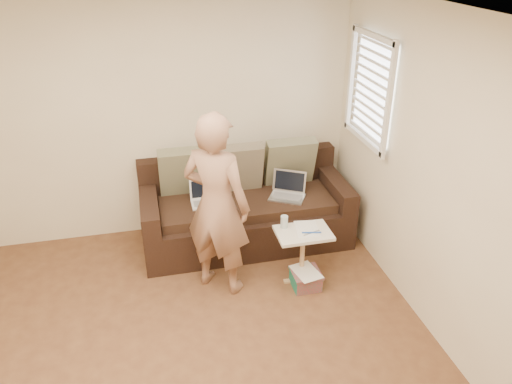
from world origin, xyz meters
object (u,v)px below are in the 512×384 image
laptop_white (207,204)px  person (217,205)px  sofa (246,206)px  striped_box (306,279)px  drinking_glass (284,222)px  laptop_silver (287,198)px  side_table (302,256)px

laptop_white → person: 0.77m
sofa → striped_box: 1.07m
laptop_white → drinking_glass: drinking_glass is taller
laptop_silver → person: size_ratio=0.21×
laptop_white → striped_box: bearing=-48.0°
person → laptop_white: bearing=-53.0°
sofa → laptop_silver: 0.45m
side_table → laptop_silver: bearing=85.2°
person → striped_box: size_ratio=6.38×
striped_box → laptop_silver: bearing=86.6°
laptop_silver → side_table: bearing=-64.6°
sofa → striped_box: sofa is taller
person → laptop_silver: bearing=-106.9°
person → drinking_glass: 0.68m
striped_box → person: bearing=164.5°
person → striped_box: person is taller
laptop_white → striped_box: (0.80, -0.90, -0.43)m
sofa → drinking_glass: 0.78m
person → drinking_glass: size_ratio=14.63×
laptop_white → striped_box: 1.28m
person → side_table: (0.79, -0.12, -0.60)m
sofa → laptop_white: sofa is taller
drinking_glass → side_table: bearing=-37.0°
sofa → laptop_white: bearing=-174.4°
person → striped_box: 1.14m
sofa → laptop_white: size_ratio=6.84×
laptop_white → drinking_glass: (0.63, -0.69, 0.10)m
laptop_white → person: bearing=-89.3°
person → drinking_glass: person is taller
laptop_silver → laptop_white: bearing=-153.9°
side_table → striped_box: bearing=-83.6°
side_table → laptop_white: bearing=134.5°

